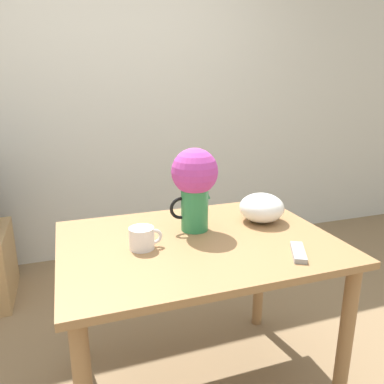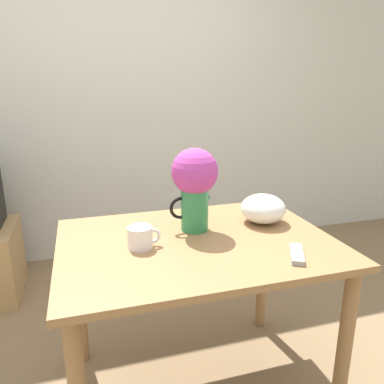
{
  "view_description": "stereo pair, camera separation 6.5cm",
  "coord_description": "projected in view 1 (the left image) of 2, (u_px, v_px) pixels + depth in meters",
  "views": [
    {
      "loc": [
        -0.36,
        -1.35,
        1.43
      ],
      "look_at": [
        0.16,
        0.17,
        0.96
      ],
      "focal_mm": 35.0,
      "sensor_mm": 36.0,
      "label": 1
    },
    {
      "loc": [
        -0.3,
        -1.37,
        1.43
      ],
      "look_at": [
        0.16,
        0.17,
        0.96
      ],
      "focal_mm": 35.0,
      "sensor_mm": 36.0,
      "label": 2
    }
  ],
  "objects": [
    {
      "name": "remote_control",
      "position": [
        298.0,
        252.0,
        1.47
      ],
      "size": [
        0.12,
        0.17,
        0.02
      ],
      "color": "#999999",
      "rests_on": "table"
    },
    {
      "name": "table",
      "position": [
        198.0,
        265.0,
        1.64
      ],
      "size": [
        1.16,
        0.84,
        0.78
      ],
      "color": "olive",
      "rests_on": "ground_plane"
    },
    {
      "name": "coffee_mug",
      "position": [
        142.0,
        238.0,
        1.51
      ],
      "size": [
        0.14,
        0.1,
        0.09
      ],
      "color": "white",
      "rests_on": "table"
    },
    {
      "name": "white_bowl",
      "position": [
        262.0,
        208.0,
        1.81
      ],
      "size": [
        0.22,
        0.22,
        0.14
      ],
      "color": "white",
      "rests_on": "table"
    },
    {
      "name": "flower_vase",
      "position": [
        195.0,
        181.0,
        1.66
      ],
      "size": [
        0.22,
        0.21,
        0.38
      ],
      "color": "#2D844C",
      "rests_on": "table"
    },
    {
      "name": "wall_back",
      "position": [
        108.0,
        100.0,
        2.96
      ],
      "size": [
        8.0,
        0.05,
        2.6
      ],
      "color": "silver",
      "rests_on": "ground_plane"
    }
  ]
}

